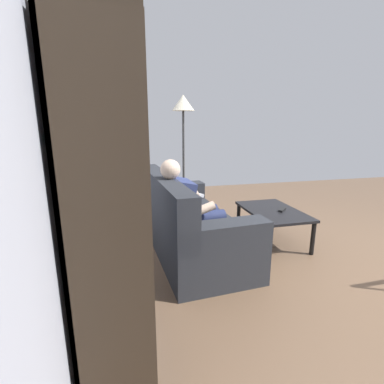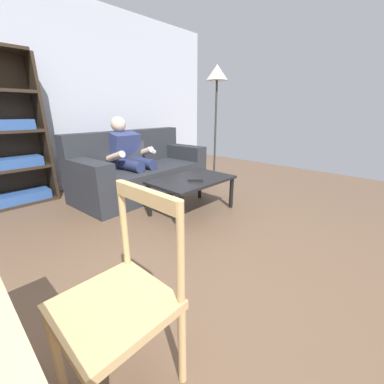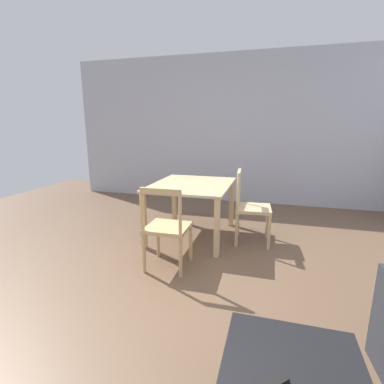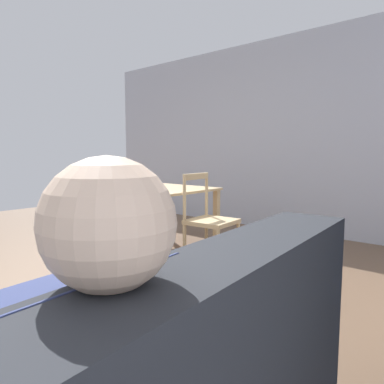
{
  "view_description": "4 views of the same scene",
  "coord_description": "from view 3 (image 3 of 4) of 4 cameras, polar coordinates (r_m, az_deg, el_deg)",
  "views": [
    {
      "loc": [
        -1.86,
        2.74,
        1.45
      ],
      "look_at": [
        1.15,
        2.02,
        0.7
      ],
      "focal_mm": 26.04,
      "sensor_mm": 36.0,
      "label": 1
    },
    {
      "loc": [
        -0.86,
        -0.9,
        1.17
      ],
      "look_at": [
        1.12,
        0.99,
        0.25
      ],
      "focal_mm": 22.49,
      "sensor_mm": 36.0,
      "label": 2
    },
    {
      "loc": [
        2.06,
        0.85,
        1.44
      ],
      "look_at": [
        -1.42,
        -0.14,
        0.6
      ],
      "focal_mm": 26.81,
      "sensor_mm": 36.0,
      "label": 3
    },
    {
      "loc": [
        1.29,
        2.74,
        1.11
      ],
      "look_at": [
        -0.13,
        1.51,
        0.9
      ],
      "focal_mm": 33.29,
      "sensor_mm": 36.0,
      "label": 4
    }
  ],
  "objects": [
    {
      "name": "wall_side",
      "position": [
        5.56,
        7.32,
        12.13
      ],
      "size": [
        0.12,
        6.18,
        2.72
      ],
      "primitive_type": "cube",
      "color": "#ABB0BE",
      "rests_on": "ground_plane"
    },
    {
      "name": "dining_chair_near_wall",
      "position": [
        3.63,
        11.64,
        -3.09
      ],
      "size": [
        0.45,
        0.45,
        0.91
      ],
      "color": "#D1B27F",
      "rests_on": "ground_plane"
    },
    {
      "name": "dining_table",
      "position": [
        3.72,
        0.0,
        0.13
      ],
      "size": [
        1.18,
        0.98,
        0.71
      ],
      "color": "#D1B27F",
      "rests_on": "ground_plane"
    },
    {
      "name": "dining_chair_facing_couch",
      "position": [
        2.93,
        -5.0,
        -7.1
      ],
      "size": [
        0.43,
        0.43,
        0.88
      ],
      "color": "tan",
      "rests_on": "ground_plane"
    },
    {
      "name": "ground_plane",
      "position": [
        2.66,
        -5.77,
        -19.83
      ],
      "size": [
        8.86,
        8.86,
        0.0
      ],
      "primitive_type": "plane",
      "color": "brown"
    }
  ]
}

